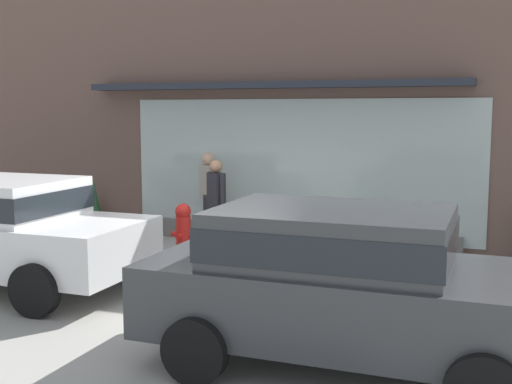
{
  "coord_description": "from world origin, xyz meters",
  "views": [
    {
      "loc": [
        4.04,
        -8.46,
        2.52
      ],
      "look_at": [
        0.4,
        1.2,
        1.22
      ],
      "focal_mm": 45.36,
      "sensor_mm": 36.0,
      "label": 1
    }
  ],
  "objects_px": {
    "parked_car_dark_gray": "(344,278)",
    "potted_plant_window_left": "(297,232)",
    "pedestrian_with_handbag": "(216,199)",
    "parked_car_white": "(0,226)",
    "fire_hydrant": "(183,233)",
    "potted_plant_near_hydrant": "(360,229)",
    "pedestrian_passerby": "(208,190)",
    "potted_plant_by_entrance": "(95,208)"
  },
  "relations": [
    {
      "from": "parked_car_dark_gray",
      "to": "fire_hydrant",
      "type": "bearing_deg",
      "value": 135.61
    },
    {
      "from": "potted_plant_by_entrance",
      "to": "potted_plant_near_hydrant",
      "type": "bearing_deg",
      "value": -0.73
    },
    {
      "from": "parked_car_dark_gray",
      "to": "potted_plant_by_entrance",
      "type": "height_order",
      "value": "parked_car_dark_gray"
    },
    {
      "from": "pedestrian_passerby",
      "to": "potted_plant_near_hydrant",
      "type": "bearing_deg",
      "value": 35.87
    },
    {
      "from": "potted_plant_by_entrance",
      "to": "potted_plant_near_hydrant",
      "type": "xyz_separation_m",
      "value": [
        5.58,
        -0.07,
        -0.07
      ]
    },
    {
      "from": "potted_plant_by_entrance",
      "to": "pedestrian_with_handbag",
      "type": "bearing_deg",
      "value": -18.05
    },
    {
      "from": "potted_plant_window_left",
      "to": "potted_plant_by_entrance",
      "type": "bearing_deg",
      "value": 176.47
    },
    {
      "from": "fire_hydrant",
      "to": "parked_car_white",
      "type": "distance_m",
      "value": 2.94
    },
    {
      "from": "potted_plant_window_left",
      "to": "pedestrian_with_handbag",
      "type": "bearing_deg",
      "value": -148.3
    },
    {
      "from": "fire_hydrant",
      "to": "parked_car_dark_gray",
      "type": "bearing_deg",
      "value": -44.27
    },
    {
      "from": "fire_hydrant",
      "to": "potted_plant_by_entrance",
      "type": "bearing_deg",
      "value": 149.47
    },
    {
      "from": "parked_car_white",
      "to": "potted_plant_near_hydrant",
      "type": "bearing_deg",
      "value": 42.37
    },
    {
      "from": "parked_car_white",
      "to": "fire_hydrant",
      "type": "bearing_deg",
      "value": 53.78
    },
    {
      "from": "pedestrian_passerby",
      "to": "parked_car_white",
      "type": "xyz_separation_m",
      "value": [
        -1.47,
        -3.87,
        -0.13
      ]
    },
    {
      "from": "pedestrian_passerby",
      "to": "parked_car_white",
      "type": "relative_size",
      "value": 0.43
    },
    {
      "from": "pedestrian_passerby",
      "to": "fire_hydrant",
      "type": "bearing_deg",
      "value": -48.23
    },
    {
      "from": "pedestrian_passerby",
      "to": "parked_car_dark_gray",
      "type": "height_order",
      "value": "pedestrian_passerby"
    },
    {
      "from": "parked_car_white",
      "to": "potted_plant_window_left",
      "type": "height_order",
      "value": "parked_car_white"
    },
    {
      "from": "fire_hydrant",
      "to": "parked_car_dark_gray",
      "type": "relative_size",
      "value": 0.24
    },
    {
      "from": "pedestrian_with_handbag",
      "to": "parked_car_white",
      "type": "height_order",
      "value": "pedestrian_with_handbag"
    },
    {
      "from": "parked_car_dark_gray",
      "to": "potted_plant_near_hydrant",
      "type": "bearing_deg",
      "value": 99.72
    },
    {
      "from": "potted_plant_window_left",
      "to": "fire_hydrant",
      "type": "bearing_deg",
      "value": -136.79
    },
    {
      "from": "parked_car_dark_gray",
      "to": "potted_plant_near_hydrant",
      "type": "distance_m",
      "value": 5.2
    },
    {
      "from": "pedestrian_passerby",
      "to": "parked_car_white",
      "type": "bearing_deg",
      "value": -77.87
    },
    {
      "from": "parked_car_dark_gray",
      "to": "potted_plant_by_entrance",
      "type": "relative_size",
      "value": 3.84
    },
    {
      "from": "parked_car_dark_gray",
      "to": "pedestrian_with_handbag",
      "type": "bearing_deg",
      "value": 128.03
    },
    {
      "from": "pedestrian_with_handbag",
      "to": "parked_car_white",
      "type": "relative_size",
      "value": 0.41
    },
    {
      "from": "pedestrian_passerby",
      "to": "potted_plant_near_hydrant",
      "type": "xyz_separation_m",
      "value": [
        2.88,
        0.15,
        -0.58
      ]
    },
    {
      "from": "parked_car_white",
      "to": "parked_car_dark_gray",
      "type": "distance_m",
      "value": 5.34
    },
    {
      "from": "pedestrian_passerby",
      "to": "parked_car_dark_gray",
      "type": "relative_size",
      "value": 0.43
    },
    {
      "from": "pedestrian_with_handbag",
      "to": "parked_car_white",
      "type": "distance_m",
      "value": 3.64
    },
    {
      "from": "parked_car_dark_gray",
      "to": "potted_plant_near_hydrant",
      "type": "height_order",
      "value": "parked_car_dark_gray"
    },
    {
      "from": "potted_plant_by_entrance",
      "to": "potted_plant_window_left",
      "type": "xyz_separation_m",
      "value": [
        4.49,
        -0.28,
        -0.16
      ]
    },
    {
      "from": "pedestrian_passerby",
      "to": "parked_car_dark_gray",
      "type": "distance_m",
      "value": 6.22
    },
    {
      "from": "potted_plant_near_hydrant",
      "to": "potted_plant_window_left",
      "type": "xyz_separation_m",
      "value": [
        -1.09,
        -0.21,
        -0.09
      ]
    },
    {
      "from": "parked_car_dark_gray",
      "to": "potted_plant_window_left",
      "type": "distance_m",
      "value": 5.31
    },
    {
      "from": "fire_hydrant",
      "to": "parked_car_dark_gray",
      "type": "distance_m",
      "value": 4.95
    },
    {
      "from": "pedestrian_with_handbag",
      "to": "potted_plant_near_hydrant",
      "type": "relative_size",
      "value": 2.25
    },
    {
      "from": "fire_hydrant",
      "to": "potted_plant_by_entrance",
      "type": "relative_size",
      "value": 0.92
    },
    {
      "from": "pedestrian_with_handbag",
      "to": "parked_car_dark_gray",
      "type": "height_order",
      "value": "pedestrian_with_handbag"
    },
    {
      "from": "potted_plant_near_hydrant",
      "to": "parked_car_dark_gray",
      "type": "bearing_deg",
      "value": -80.16
    },
    {
      "from": "parked_car_dark_gray",
      "to": "parked_car_white",
      "type": "bearing_deg",
      "value": 168.2
    }
  ]
}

